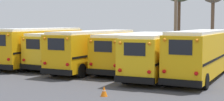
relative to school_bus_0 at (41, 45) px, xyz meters
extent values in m
plane|color=#424247|center=(7.06, 0.00, -1.78)|extent=(160.00, 160.00, 0.00)
cube|color=#E5A00C|center=(0.00, 0.02, -0.07)|extent=(2.79, 10.39, 2.77)
cube|color=white|center=(0.00, 0.02, 1.41)|extent=(2.58, 9.97, 0.20)
sphere|color=red|center=(1.09, -5.16, -0.69)|extent=(0.22, 0.22, 0.22)
sphere|color=orange|center=(1.09, -5.16, 1.09)|extent=(0.18, 0.18, 0.18)
cube|color=black|center=(-1.26, -0.02, -0.28)|extent=(0.32, 10.11, 0.14)
cube|color=black|center=(1.26, 0.05, -0.28)|extent=(0.32, 10.11, 0.14)
cylinder|color=black|center=(-1.28, 3.84, -1.31)|extent=(0.31, 0.94, 0.94)
cylinder|color=black|center=(1.05, 3.91, -1.31)|extent=(0.31, 0.94, 0.94)
cylinder|color=black|center=(-1.05, -3.88, -1.31)|extent=(0.31, 0.94, 0.94)
cylinder|color=black|center=(1.28, -3.81, -1.31)|extent=(0.31, 0.94, 0.94)
cube|color=yellow|center=(2.83, 0.63, -0.24)|extent=(2.64, 9.92, 2.42)
cube|color=white|center=(2.83, 0.63, 1.07)|extent=(2.44, 9.52, 0.20)
cube|color=black|center=(2.67, -4.34, -1.27)|extent=(2.37, 0.28, 0.36)
cube|color=black|center=(2.67, -4.31, 0.43)|extent=(1.28, 0.07, 0.73)
sphere|color=red|center=(1.80, -4.32, -0.78)|extent=(0.22, 0.22, 0.22)
sphere|color=orange|center=(1.80, -4.32, 0.75)|extent=(0.18, 0.18, 0.18)
sphere|color=red|center=(3.54, -4.38, -0.78)|extent=(0.22, 0.22, 0.22)
sphere|color=orange|center=(3.54, -4.38, 0.75)|extent=(0.18, 0.18, 0.18)
cube|color=black|center=(1.65, 0.66, -0.42)|extent=(0.33, 9.65, 0.14)
cube|color=black|center=(4.00, 0.59, -0.42)|extent=(0.33, 9.65, 0.14)
cylinder|color=black|center=(1.86, 4.28, -1.31)|extent=(0.31, 0.95, 0.94)
cylinder|color=black|center=(4.02, 4.22, -1.31)|extent=(0.31, 0.95, 0.94)
cylinder|color=black|center=(1.63, -2.97, -1.31)|extent=(0.31, 0.95, 0.94)
cylinder|color=black|center=(3.79, -3.03, -1.31)|extent=(0.31, 0.95, 0.94)
cube|color=#E5A00C|center=(5.65, -0.29, -0.14)|extent=(2.44, 10.72, 2.59)
cube|color=white|center=(5.65, -0.29, 1.26)|extent=(2.25, 10.29, 0.20)
cube|color=black|center=(5.68, -5.68, -1.25)|extent=(2.44, 0.21, 0.36)
cube|color=black|center=(5.68, -5.66, 0.57)|extent=(1.31, 0.04, 0.78)
sphere|color=red|center=(4.78, -5.70, -0.72)|extent=(0.22, 0.22, 0.22)
sphere|color=orange|center=(4.78, -5.70, 0.94)|extent=(0.18, 0.18, 0.18)
sphere|color=red|center=(6.57, -5.69, -0.72)|extent=(0.22, 0.22, 0.22)
sphere|color=orange|center=(6.57, -5.69, 0.94)|extent=(0.18, 0.18, 0.18)
cube|color=black|center=(4.45, -0.29, -0.33)|extent=(0.08, 10.49, 0.14)
cube|color=black|center=(6.86, -0.28, -0.33)|extent=(0.08, 10.49, 0.14)
cylinder|color=black|center=(4.52, 3.76, -1.29)|extent=(0.28, 0.99, 0.99)
cylinder|color=black|center=(6.74, 3.77, -1.29)|extent=(0.28, 0.99, 0.99)
cylinder|color=black|center=(4.56, -4.35, -1.29)|extent=(0.28, 0.99, 0.99)
cylinder|color=black|center=(6.78, -4.34, -1.29)|extent=(0.28, 0.99, 0.99)
cube|color=#E5A00C|center=(8.48, 0.94, -0.24)|extent=(2.42, 10.49, 2.42)
cube|color=white|center=(8.48, 0.94, 1.07)|extent=(2.23, 10.07, 0.20)
cube|color=black|center=(8.46, -4.34, -1.27)|extent=(2.44, 0.21, 0.36)
cube|color=black|center=(8.46, -4.32, 0.42)|extent=(1.31, 0.03, 0.73)
sphere|color=red|center=(7.56, -4.35, -0.78)|extent=(0.22, 0.22, 0.22)
sphere|color=orange|center=(7.56, -4.35, 0.75)|extent=(0.18, 0.18, 0.18)
sphere|color=red|center=(9.36, -4.35, -0.78)|extent=(0.22, 0.22, 0.22)
sphere|color=orange|center=(9.36, -4.35, 0.75)|extent=(0.18, 0.18, 0.18)
cube|color=black|center=(7.27, 0.94, -0.42)|extent=(0.06, 10.27, 0.14)
cube|color=black|center=(9.68, 0.93, -0.42)|extent=(0.06, 10.27, 0.14)
cylinder|color=black|center=(7.37, 4.88, -1.31)|extent=(0.28, 0.94, 0.94)
cylinder|color=black|center=(9.60, 4.87, -1.31)|extent=(0.28, 0.94, 0.94)
cylinder|color=black|center=(7.35, -3.00, -1.31)|extent=(0.28, 0.94, 0.94)
cylinder|color=black|center=(9.58, -3.01, -1.31)|extent=(0.28, 0.94, 0.94)
cube|color=yellow|center=(11.30, -1.19, -0.20)|extent=(2.78, 10.31, 2.48)
cube|color=white|center=(11.30, -1.19, 1.14)|extent=(2.57, 9.89, 0.20)
cube|color=black|center=(11.52, -6.33, -1.26)|extent=(2.39, 0.30, 0.36)
cube|color=black|center=(11.52, -6.30, 0.48)|extent=(1.29, 0.09, 0.74)
sphere|color=red|center=(10.65, -6.38, -0.76)|extent=(0.22, 0.22, 0.22)
sphere|color=orange|center=(10.65, -6.38, 0.82)|extent=(0.18, 0.18, 0.18)
sphere|color=red|center=(12.40, -6.30, -0.76)|extent=(0.22, 0.22, 0.22)
sphere|color=orange|center=(12.40, -6.30, 0.82)|extent=(0.18, 0.18, 0.18)
cube|color=black|center=(10.12, -1.24, -0.39)|extent=(0.45, 10.00, 0.14)
cube|color=black|center=(12.48, -1.13, -0.39)|extent=(0.45, 10.00, 0.14)
cylinder|color=black|center=(10.05, 2.57, -1.30)|extent=(0.32, 0.97, 0.96)
cylinder|color=black|center=(12.23, 2.67, -1.30)|extent=(0.32, 0.97, 0.96)
cylinder|color=black|center=(10.38, -5.04, -1.30)|extent=(0.32, 0.97, 0.96)
cylinder|color=black|center=(12.55, -4.94, -1.30)|extent=(0.32, 0.97, 0.96)
cube|color=#EAAA0F|center=(14.13, -0.98, -0.10)|extent=(2.46, 10.12, 2.72)
cube|color=white|center=(14.13, -0.98, 1.36)|extent=(2.26, 9.71, 0.20)
cube|color=black|center=(14.08, -6.07, -1.27)|extent=(2.40, 0.22, 0.36)
cube|color=black|center=(14.08, -6.04, 0.65)|extent=(1.29, 0.04, 0.81)
sphere|color=red|center=(13.19, -6.07, -0.71)|extent=(0.22, 0.22, 0.22)
sphere|color=orange|center=(13.19, -6.07, 1.04)|extent=(0.18, 0.18, 0.18)
sphere|color=red|center=(14.96, -6.08, -0.71)|extent=(0.22, 0.22, 0.22)
sphere|color=orange|center=(14.96, -6.08, 1.04)|extent=(0.18, 0.18, 0.18)
cube|color=black|center=(12.94, -0.97, -0.30)|extent=(0.13, 9.89, 0.14)
cube|color=black|center=(15.32, -0.99, -0.30)|extent=(0.13, 9.89, 0.14)
cylinder|color=black|center=(13.07, 2.78, -1.31)|extent=(0.29, 0.93, 0.93)
cylinder|color=black|center=(12.99, -4.71, -1.31)|extent=(0.29, 0.93, 0.93)
cylinder|color=black|center=(15.19, -4.74, -1.31)|extent=(0.29, 0.93, 0.93)
cylinder|color=#75604C|center=(8.70, 11.97, 2.26)|extent=(0.34, 0.34, 8.09)
cylinder|color=brown|center=(11.81, 16.25, 1.37)|extent=(0.39, 0.39, 6.30)
cylinder|color=brown|center=(7.93, 16.12, 1.54)|extent=(0.36, 0.36, 6.64)
cone|color=orange|center=(10.91, -8.85, -1.51)|extent=(0.36, 0.36, 0.54)
cylinder|color=white|center=(10.91, -8.85, -1.49)|extent=(0.17, 0.17, 0.05)
camera|label=1|loc=(18.92, -24.14, 1.94)|focal=55.00mm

